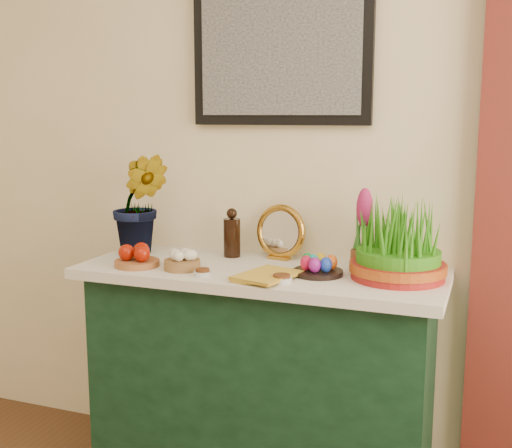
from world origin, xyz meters
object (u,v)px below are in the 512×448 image
Objects in this scene: sideboard at (260,382)px; mirror at (281,233)px; hyacinth_green at (140,187)px; book at (247,272)px; wheatgrass_sabzeh at (399,245)px.

mirror is at bearing 84.00° from sideboard.
mirror is (0.58, 0.11, -0.17)m from hyacinth_green.
mirror is 1.00× the size of book.
book is 0.67× the size of wheatgrass_sabzeh.
mirror is 0.33m from book.
mirror is (0.02, 0.18, 0.57)m from sideboard.
wheatgrass_sabzeh is at bearing -18.00° from mirror.
book is 0.55m from wheatgrass_sabzeh.
wheatgrass_sabzeh is (1.08, -0.05, -0.16)m from hyacinth_green.
wheatgrass_sabzeh is (0.52, 0.02, 0.59)m from sideboard.
hyacinth_green is at bearing 177.30° from wheatgrass_sabzeh.
sideboard is 0.60m from mirror.
hyacinth_green is 1.09m from wheatgrass_sabzeh.
mirror is at bearing -11.95° from hyacinth_green.
book is (-0.00, -0.13, 0.48)m from sideboard.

